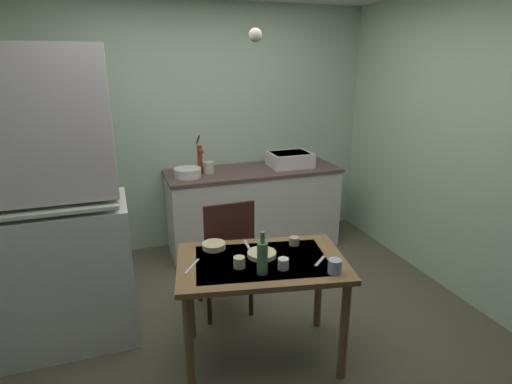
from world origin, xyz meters
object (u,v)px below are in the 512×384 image
at_px(serving_bowl_wide, 262,254).
at_px(mixing_bowl_counter, 188,172).
at_px(hutch_cabinet, 53,215).
at_px(hand_pump, 200,157).
at_px(chair_far_side, 226,256).
at_px(sink_basin, 290,159).
at_px(teacup_cream, 239,262).
at_px(glass_bottle, 262,257).
at_px(dining_table, 262,275).

bearing_deg(serving_bowl_wide, mixing_bowl_counter, 97.23).
distance_m(hutch_cabinet, mixing_bowl_counter, 1.46).
bearing_deg(hand_pump, serving_bowl_wide, -88.17).
bearing_deg(chair_far_side, mixing_bowl_counter, 94.89).
distance_m(hand_pump, chair_far_side, 1.28).
bearing_deg(chair_far_side, sink_basin, 47.92).
relative_size(teacup_cream, glass_bottle, 0.27).
relative_size(sink_basin, teacup_cream, 6.04).
height_order(hutch_cabinet, mixing_bowl_counter, hutch_cabinet).
relative_size(dining_table, teacup_cream, 16.26).
bearing_deg(sink_basin, hand_pump, 177.30).
height_order(sink_basin, hand_pump, hand_pump).
height_order(chair_far_side, glass_bottle, glass_bottle).
distance_m(hand_pump, serving_bowl_wide, 1.70).
bearing_deg(hutch_cabinet, chair_far_side, -4.23).
xyz_separation_m(mixing_bowl_counter, serving_bowl_wide, (0.20, -1.58, -0.16)).
height_order(mixing_bowl_counter, glass_bottle, glass_bottle).
bearing_deg(glass_bottle, dining_table, 71.35).
distance_m(sink_basin, hand_pump, 0.96).
xyz_separation_m(serving_bowl_wide, teacup_cream, (-0.18, -0.10, 0.02)).
bearing_deg(hutch_cabinet, mixing_bowl_counter, 42.50).
bearing_deg(dining_table, serving_bowl_wide, 70.29).
bearing_deg(sink_basin, serving_bowl_wide, -118.99).
xyz_separation_m(teacup_cream, glass_bottle, (0.11, -0.12, 0.07)).
relative_size(mixing_bowl_counter, dining_table, 0.22).
relative_size(hand_pump, chair_far_side, 0.40).
bearing_deg(teacup_cream, serving_bowl_wide, 27.62).
distance_m(mixing_bowl_counter, teacup_cream, 1.68).
relative_size(hutch_cabinet, hand_pump, 5.28).
bearing_deg(sink_basin, teacup_cream, -122.17).
height_order(hutch_cabinet, serving_bowl_wide, hutch_cabinet).
xyz_separation_m(dining_table, glass_bottle, (-0.05, -0.16, 0.22)).
height_order(dining_table, glass_bottle, glass_bottle).
relative_size(sink_basin, mixing_bowl_counter, 1.67).
distance_m(chair_far_side, serving_bowl_wide, 0.57).
distance_m(hutch_cabinet, serving_bowl_wide, 1.43).
distance_m(hutch_cabinet, sink_basin, 2.42).
distance_m(dining_table, serving_bowl_wide, 0.13).
bearing_deg(hutch_cabinet, glass_bottle, -33.86).
height_order(sink_basin, teacup_cream, sink_basin).
distance_m(hand_pump, mixing_bowl_counter, 0.22).
bearing_deg(glass_bottle, chair_far_side, 92.88).
height_order(hutch_cabinet, sink_basin, hutch_cabinet).
bearing_deg(hand_pump, dining_table, -88.84).
xyz_separation_m(hand_pump, glass_bottle, (-0.02, -1.89, -0.20)).
bearing_deg(mixing_bowl_counter, glass_bottle, -85.91).
height_order(mixing_bowl_counter, chair_far_side, chair_far_side).
distance_m(sink_basin, dining_table, 1.95).
relative_size(hutch_cabinet, chair_far_side, 2.10).
bearing_deg(hand_pump, mixing_bowl_counter, -147.12).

